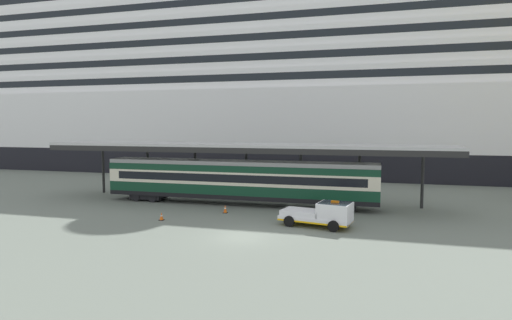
% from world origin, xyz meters
% --- Properties ---
extents(ground_plane, '(400.00, 400.00, 0.00)m').
position_xyz_m(ground_plane, '(0.00, 0.00, 0.00)').
color(ground_plane, slate).
extents(cruise_ship, '(158.22, 23.55, 40.92)m').
position_xyz_m(cruise_ship, '(-13.05, 41.49, 14.17)').
color(cruise_ship, black).
rests_on(cruise_ship, ground).
extents(platform_canopy, '(38.27, 5.14, 5.68)m').
position_xyz_m(platform_canopy, '(-3.78, 11.18, 5.37)').
color(platform_canopy, '#B6B6B6').
rests_on(platform_canopy, ground).
extents(train_carriage, '(25.54, 2.81, 4.11)m').
position_xyz_m(train_carriage, '(-3.78, 10.73, 2.32)').
color(train_carriage, black).
rests_on(train_carriage, ground).
extents(service_truck, '(5.50, 3.03, 2.02)m').
position_xyz_m(service_truck, '(4.83, 4.08, 0.99)').
color(service_truck, white).
rests_on(service_truck, ground).
extents(traffic_cone_near, '(0.36, 0.36, 0.62)m').
position_xyz_m(traffic_cone_near, '(-7.53, 2.90, 0.31)').
color(traffic_cone_near, black).
rests_on(traffic_cone_near, ground).
extents(traffic_cone_mid, '(0.36, 0.36, 0.71)m').
position_xyz_m(traffic_cone_mid, '(-3.64, 6.79, 0.35)').
color(traffic_cone_mid, black).
rests_on(traffic_cone_mid, ground).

